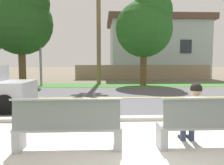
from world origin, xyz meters
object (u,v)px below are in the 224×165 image
(bench_left, at_px, (68,127))
(shade_tree_centre, at_px, (146,25))
(seated_person_white, at_px, (193,112))
(streetlamp, at_px, (40,22))
(shade_tree_left, at_px, (22,18))
(bench_right, at_px, (211,125))

(bench_left, bearing_deg, shade_tree_centre, 72.70)
(bench_left, height_order, seated_person_white, seated_person_white)
(streetlamp, bearing_deg, bench_left, -73.36)
(shade_tree_left, bearing_deg, streetlamp, 4.53)
(shade_tree_left, bearing_deg, shade_tree_centre, 1.91)
(streetlamp, bearing_deg, shade_tree_centre, 1.49)
(bench_left, xyz_separation_m, shade_tree_centre, (3.76, 12.07, 3.84))
(streetlamp, xyz_separation_m, shade_tree_centre, (7.31, 0.19, -0.06))
(bench_right, xyz_separation_m, shade_tree_left, (-7.39, 11.79, 4.16))
(bench_left, distance_m, seated_person_white, 2.42)
(bench_left, distance_m, bench_right, 2.67)
(shade_tree_left, bearing_deg, bench_right, -57.92)
(seated_person_white, bearing_deg, streetlamp, 116.93)
(seated_person_white, distance_m, shade_tree_left, 14.19)
(bench_right, xyz_separation_m, shade_tree_centre, (1.09, 12.07, 3.84))
(seated_person_white, bearing_deg, shade_tree_left, 121.51)
(bench_left, relative_size, shade_tree_centre, 0.30)
(bench_right, distance_m, seated_person_white, 0.38)
(seated_person_white, distance_m, streetlamp, 13.64)
(seated_person_white, relative_size, shade_tree_left, 0.18)
(bench_right, relative_size, seated_person_white, 1.57)
(shade_tree_left, xyz_separation_m, shade_tree_centre, (8.48, 0.28, -0.32))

